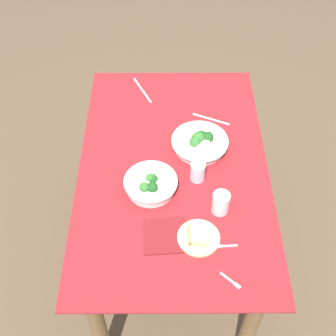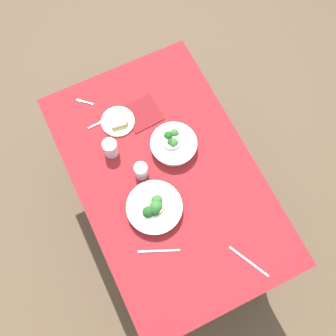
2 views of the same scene
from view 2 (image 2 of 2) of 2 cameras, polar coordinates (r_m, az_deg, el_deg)
name	(u,v)px [view 2 (image 2 of 2)]	position (r m, az deg, el deg)	size (l,w,h in m)	color
ground_plane	(167,215)	(2.88, -0.10, -6.14)	(6.00, 6.00, 0.00)	brown
dining_table	(167,185)	(2.27, -0.12, -2.22)	(1.38, 0.86, 0.76)	maroon
broccoli_bowl_far	(154,208)	(2.07, -1.79, -5.20)	(0.27, 0.27, 0.09)	silver
broccoli_bowl_near	(173,144)	(2.18, 0.71, 3.13)	(0.23, 0.23, 0.09)	white
bread_side_plate	(118,121)	(2.27, -6.55, 6.13)	(0.17, 0.17, 0.04)	#B7D684
water_glass_center	(141,171)	(2.12, -3.53, -0.37)	(0.07, 0.07, 0.09)	silver
water_glass_side	(110,148)	(2.17, -7.52, 2.59)	(0.07, 0.07, 0.10)	silver
fork_by_far_bowl	(84,102)	(2.36, -10.90, 8.49)	(0.07, 0.08, 0.00)	#B7B7BC
fork_by_near_bowl	(97,124)	(2.29, -9.23, 5.69)	(0.01, 0.09, 0.00)	#B7B7BC
table_knife_left	(249,261)	(2.08, 10.50, -11.90)	(0.22, 0.01, 0.00)	#B7B7BC
table_knife_right	(159,251)	(2.06, -1.19, -10.76)	(0.20, 0.01, 0.00)	#B7B7BC
napkin_folded_upper	(143,114)	(2.29, -3.34, 7.08)	(0.17, 0.17, 0.01)	maroon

